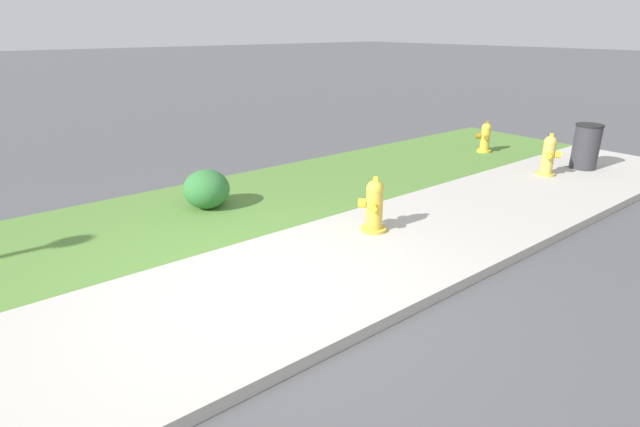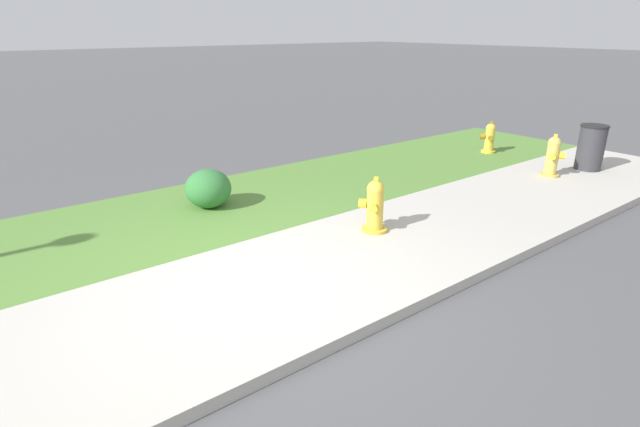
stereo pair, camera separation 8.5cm
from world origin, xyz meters
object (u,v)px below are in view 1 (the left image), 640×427
Objects in this scene: fire_hydrant_at_driveway at (374,206)px; trash_bin at (586,147)px; fire_hydrant_by_grass_verge at (485,137)px; shrub_bush_mid_verge at (207,189)px; fire_hydrant_mid_block at (549,156)px.

trash_bin is at bearing -43.96° from fire_hydrant_at_driveway.
fire_hydrant_at_driveway is at bearing 161.37° from fire_hydrant_by_grass_verge.
trash_bin reaches higher than shrub_bush_mid_verge.
fire_hydrant_mid_block is at bearing -22.31° from shrub_bush_mid_verge.
fire_hydrant_by_grass_verge is at bearing -4.83° from shrub_bush_mid_verge.
trash_bin is 1.25× the size of shrub_bush_mid_verge.
fire_hydrant_mid_block is 4.22m from fire_hydrant_at_driveway.
trash_bin reaches higher than fire_hydrant_mid_block.
fire_hydrant_mid_block is (-0.66, -1.73, 0.05)m from fire_hydrant_by_grass_verge.
fire_hydrant_mid_block is 1.13× the size of shrub_bush_mid_verge.
fire_hydrant_by_grass_verge is 5.15m from fire_hydrant_at_driveway.
fire_hydrant_by_grass_verge is 0.90× the size of fire_hydrant_at_driveway.
fire_hydrant_by_grass_verge is 0.87× the size of fire_hydrant_mid_block.
fire_hydrant_at_driveway is 0.89× the size of trash_bin.
fire_hydrant_at_driveway is at bearing -31.34° from fire_hydrant_mid_block.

